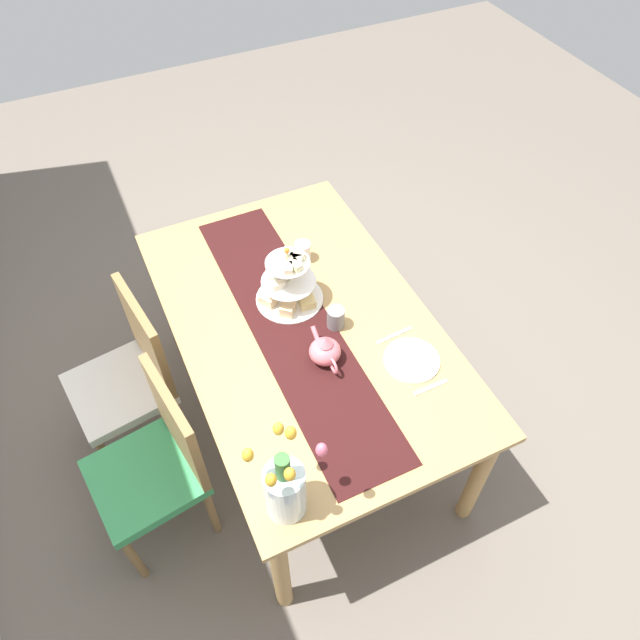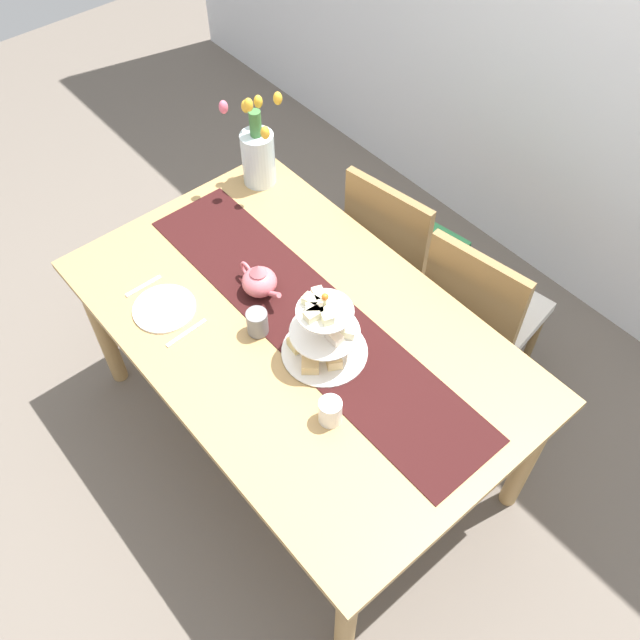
# 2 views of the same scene
# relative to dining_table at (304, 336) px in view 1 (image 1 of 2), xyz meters

# --- Properties ---
(ground_plane) EXTENTS (8.00, 8.00, 0.00)m
(ground_plane) POSITION_rel_dining_table_xyz_m (0.00, 0.00, -0.67)
(ground_plane) COLOR #6B6056
(dining_table) EXTENTS (1.72, 1.05, 0.76)m
(dining_table) POSITION_rel_dining_table_xyz_m (0.00, 0.00, 0.00)
(dining_table) COLOR tan
(dining_table) RESTS_ON ground_plane
(chair_left) EXTENTS (0.48, 0.48, 0.91)m
(chair_left) POSITION_rel_dining_table_xyz_m (-0.22, 0.75, -0.17)
(chair_left) COLOR olive
(chair_left) RESTS_ON ground_plane
(chair_right) EXTENTS (0.48, 0.48, 0.91)m
(chair_right) POSITION_rel_dining_table_xyz_m (0.26, 0.75, -0.17)
(chair_right) COLOR olive
(chair_right) RESTS_ON ground_plane
(table_runner) EXTENTS (1.58, 0.34, 0.00)m
(table_runner) POSITION_rel_dining_table_xyz_m (0.00, 0.05, 0.10)
(table_runner) COLOR black
(table_runner) RESTS_ON dining_table
(tiered_cake_stand) EXTENTS (0.30, 0.30, 0.30)m
(tiered_cake_stand) POSITION_rel_dining_table_xyz_m (0.15, 0.00, 0.19)
(tiered_cake_stand) COLOR beige
(tiered_cake_stand) RESTS_ON table_runner
(teapot) EXTENTS (0.24, 0.13, 0.14)m
(teapot) POSITION_rel_dining_table_xyz_m (-0.22, 0.00, 0.15)
(teapot) COLOR #D66B75
(teapot) RESTS_ON table_runner
(tulip_vase) EXTENTS (0.20, 0.24, 0.44)m
(tulip_vase) POSITION_rel_dining_table_xyz_m (-0.72, 0.38, 0.24)
(tulip_vase) COLOR silver
(tulip_vase) RESTS_ON dining_table
(dinner_plate_left) EXTENTS (0.23, 0.23, 0.01)m
(dinner_plate_left) POSITION_rel_dining_table_xyz_m (-0.38, -0.32, 0.10)
(dinner_plate_left) COLOR white
(dinner_plate_left) RESTS_ON dining_table
(fork_left) EXTENTS (0.02, 0.15, 0.01)m
(fork_left) POSITION_rel_dining_table_xyz_m (-0.52, -0.32, 0.10)
(fork_left) COLOR silver
(fork_left) RESTS_ON dining_table
(knife_left) EXTENTS (0.02, 0.17, 0.01)m
(knife_left) POSITION_rel_dining_table_xyz_m (-0.23, -0.32, 0.10)
(knife_left) COLOR silver
(knife_left) RESTS_ON dining_table
(mug_grey) EXTENTS (0.08, 0.08, 0.09)m
(mug_grey) POSITION_rel_dining_table_xyz_m (-0.07, -0.12, 0.15)
(mug_grey) COLOR slate
(mug_grey) RESTS_ON table_runner
(mug_white_text) EXTENTS (0.08, 0.08, 0.09)m
(mug_white_text) POSITION_rel_dining_table_xyz_m (0.36, -0.16, 0.14)
(mug_white_text) COLOR white
(mug_white_text) RESTS_ON dining_table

